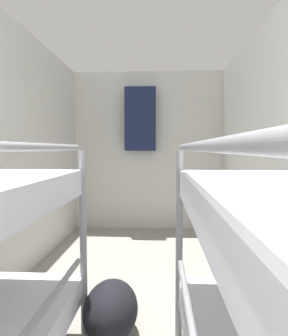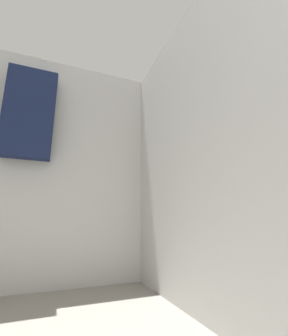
# 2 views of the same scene
# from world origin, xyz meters

# --- Properties ---
(wall_back) EXTENTS (2.28, 0.06, 2.31)m
(wall_back) POSITION_xyz_m (0.00, 4.99, 1.16)
(wall_back) COLOR silver
(wall_back) RESTS_ON ground_plane
(hanging_coat) EXTENTS (0.44, 0.12, 0.90)m
(hanging_coat) POSITION_xyz_m (-0.10, 4.84, 1.61)
(hanging_coat) COLOR #192347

